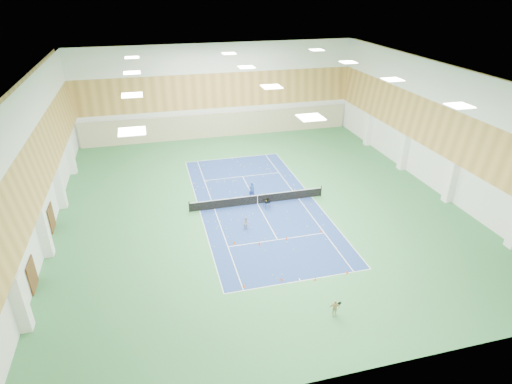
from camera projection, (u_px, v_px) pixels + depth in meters
ground at (258, 204)px, 40.40m from camera, size 40.00×40.00×0.00m
room_shell at (258, 144)px, 37.70m from camera, size 36.00×40.00×12.00m
wood_cladding at (258, 122)px, 36.81m from camera, size 36.00×40.00×8.00m
ceiling_light_grid at (258, 76)px, 35.04m from camera, size 21.40×25.40×0.06m
court_surface at (258, 204)px, 40.40m from camera, size 10.97×23.77×0.01m
tennis_balls_scatter at (258, 203)px, 40.38m from camera, size 10.57×22.77×0.07m
tennis_net at (258, 199)px, 40.15m from camera, size 12.80×0.10×1.10m
back_curtain at (220, 125)px, 56.76m from camera, size 35.40×0.16×3.20m
door_left_a at (32, 275)px, 28.96m from camera, size 0.08×1.80×2.20m
door_left_b at (51, 218)px, 35.88m from camera, size 0.08×1.80×2.20m
coach at (252, 190)px, 41.15m from camera, size 0.70×0.55×1.68m
child_court at (246, 223)px, 36.09m from camera, size 0.58×0.46×1.17m
child_apron at (335, 308)px, 26.83m from camera, size 0.73×0.43×1.17m
ball_cart at (267, 204)px, 39.46m from camera, size 0.58×0.58×0.90m
cone_svc_a at (234, 242)px, 34.29m from camera, size 0.22×0.22×0.24m
cone_svc_b at (260, 244)px, 34.17m from camera, size 0.21×0.21×0.23m
cone_svc_c at (286, 238)px, 34.88m from camera, size 0.20×0.20×0.22m
cone_svc_d at (321, 231)px, 35.89m from camera, size 0.19×0.19×0.21m
cone_base_a at (244, 285)px, 29.50m from camera, size 0.22×0.22×0.24m
cone_base_b at (282, 279)px, 30.16m from camera, size 0.20×0.20×0.23m
cone_base_c at (315, 279)px, 30.15m from camera, size 0.18×0.18×0.20m
cone_base_d at (347, 272)px, 30.89m from camera, size 0.21×0.21×0.23m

